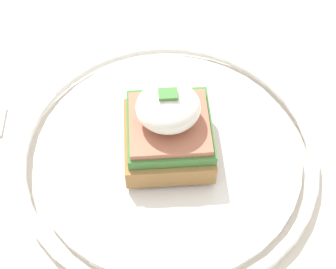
{
  "coord_description": "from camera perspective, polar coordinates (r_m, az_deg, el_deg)",
  "views": [
    {
      "loc": [
        -0.01,
        -0.27,
        1.13
      ],
      "look_at": [
        0.01,
        -0.01,
        0.79
      ],
      "focal_mm": 50.0,
      "sensor_mm": 36.0,
      "label": 1
    }
  ],
  "objects": [
    {
      "name": "dining_table",
      "position": [
        0.59,
        -0.62,
        -9.21
      ],
      "size": [
        0.92,
        0.64,
        0.75
      ],
      "color": "beige",
      "rests_on": "ground_plane"
    },
    {
      "name": "plate",
      "position": [
        0.45,
        -0.0,
        -2.04
      ],
      "size": [
        0.29,
        0.29,
        0.02
      ],
      "color": "white",
      "rests_on": "dining_table"
    },
    {
      "name": "sandwich",
      "position": [
        0.42,
        0.06,
        0.91
      ],
      "size": [
        0.08,
        0.09,
        0.08
      ],
      "color": "#9E703D",
      "rests_on": "plate"
    }
  ]
}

